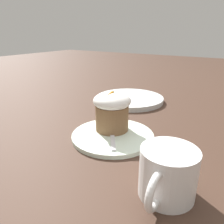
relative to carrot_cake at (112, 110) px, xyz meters
The scene contains 6 objects.
ground_plane 0.07m from the carrot_cake, 36.49° to the left, with size 4.00×4.00×0.00m, color #3D281E.
dessert_plate 0.06m from the carrot_cake, 36.49° to the left, with size 0.20×0.20×0.01m.
carrot_cake is the anchor object (origin of this frame).
spoon 0.06m from the carrot_cake, 33.49° to the left, with size 0.11×0.09×0.01m.
coffee_cup 0.25m from the carrot_cake, 53.13° to the left, with size 0.13×0.09×0.08m.
side_plate 0.29m from the carrot_cake, 161.03° to the right, with size 0.25×0.25×0.02m.
Camera 1 is at (0.41, 0.26, 0.25)m, focal length 35.00 mm.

